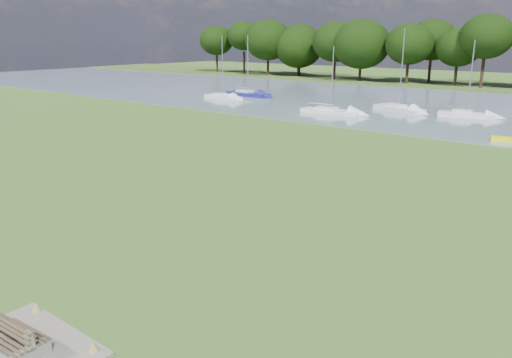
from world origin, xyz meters
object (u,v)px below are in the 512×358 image
Objects in this scene: sailboat_2 at (330,110)px; sailboat_4 at (398,107)px; sailboat_0 at (466,113)px; bench_pair at (15,339)px; sailboat_5 at (247,93)px; sailboat_1 at (223,96)px.

sailboat_2 is 0.80× the size of sailboat_4.
sailboat_0 is 7.41m from sailboat_4.
sailboat_4 is (-10.22, 49.39, 0.01)m from bench_pair.
sailboat_4 is at bearing 170.47° from sailboat_0.
sailboat_2 is at bearing -105.42° from sailboat_4.
sailboat_2 is 19.09m from sailboat_5.
sailboat_0 is at bearing 22.45° from sailboat_4.
sailboat_0 reaches higher than sailboat_2.
bench_pair is 0.20× the size of sailboat_4.
sailboat_4 is (23.25, 3.97, 0.01)m from sailboat_1.
sailboat_4 is at bearing 48.09° from sailboat_2.
sailboat_0 is at bearing 0.29° from sailboat_5.
sailboat_2 is at bearing -1.27° from sailboat_1.
sailboat_1 is 1.00× the size of sailboat_5.
sailboat_0 is 30.10m from sailboat_5.
sailboat_2 is at bearing -20.84° from sailboat_5.
sailboat_5 is (-17.67, 7.22, 0.08)m from sailboat_2.
sailboat_5 reaches higher than sailboat_0.
sailboat_0 is (-2.81, 49.47, 0.02)m from bench_pair.
sailboat_5 is (-22.68, 0.65, 0.03)m from sailboat_4.
sailboat_4 reaches higher than sailboat_1.
sailboat_4 is (-7.41, -0.07, -0.01)m from sailboat_0.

